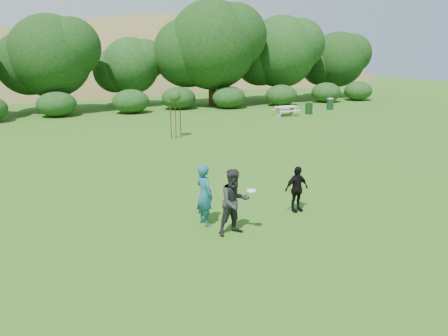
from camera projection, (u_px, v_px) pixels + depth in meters
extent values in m
plane|color=#19470C|center=(265.00, 227.00, 13.03)|extent=(120.00, 120.00, 0.00)
imported|color=#18566D|center=(205.00, 195.00, 13.04)|extent=(0.57, 0.75, 1.87)
imported|color=#252527|center=(234.00, 202.00, 12.34)|extent=(0.98, 0.79, 1.92)
imported|color=black|center=(297.00, 189.00, 14.17)|extent=(0.91, 0.43, 1.52)
cylinder|color=#143915|center=(309.00, 109.00, 36.08)|extent=(0.60, 0.60, 0.90)
cylinder|color=white|center=(251.00, 191.00, 12.27)|extent=(0.27, 0.27, 0.04)
cylinder|color=#3A2217|center=(176.00, 117.00, 25.99)|extent=(0.05, 0.05, 2.50)
sphere|color=#24491A|center=(175.00, 96.00, 25.66)|extent=(0.70, 0.70, 0.70)
cylinder|color=#3A2116|center=(171.00, 122.00, 25.94)|extent=(0.06, 0.06, 2.00)
cylinder|color=#3D2317|center=(180.00, 121.00, 26.17)|extent=(0.06, 0.06, 2.00)
cube|color=beige|center=(286.00, 107.00, 35.14)|extent=(1.80, 0.75, 0.08)
cube|color=#AFACA4|center=(279.00, 112.00, 34.98)|extent=(0.10, 0.70, 0.68)
cube|color=beige|center=(293.00, 111.00, 35.49)|extent=(0.10, 0.70, 0.68)
cube|color=silver|center=(290.00, 111.00, 34.68)|extent=(1.80, 0.28, 0.06)
cube|color=beige|center=(282.00, 109.00, 35.74)|extent=(1.80, 0.28, 0.06)
cylinder|color=#14391F|center=(330.00, 105.00, 38.81)|extent=(0.60, 0.60, 0.90)
ellipsoid|color=gray|center=(330.00, 99.00, 38.68)|extent=(0.60, 0.60, 0.20)
ellipsoid|color=olive|center=(175.00, 150.00, 88.09)|extent=(100.00, 64.00, 52.00)
ellipsoid|color=olive|center=(40.00, 140.00, 64.17)|extent=(80.00, 50.00, 28.00)
ellipsoid|color=olive|center=(246.00, 117.00, 79.45)|extent=(60.00, 44.00, 24.00)
cylinder|color=#3A2616|center=(54.00, 96.00, 36.64)|extent=(0.68, 0.68, 2.80)
sphere|color=#194214|center=(50.00, 56.00, 35.79)|extent=(6.73, 6.73, 6.73)
cylinder|color=#3A2616|center=(132.00, 94.00, 41.23)|extent=(0.60, 0.60, 2.27)
sphere|color=#194214|center=(131.00, 66.00, 40.56)|extent=(5.22, 5.22, 5.22)
cylinder|color=#3A2616|center=(212.00, 88.00, 41.21)|extent=(0.76, 0.76, 3.32)
sphere|color=#194214|center=(212.00, 45.00, 40.19)|extent=(8.12, 8.12, 8.12)
cylinder|color=#3A2616|center=(280.00, 86.00, 45.29)|extent=(0.71, 0.71, 2.97)
sphere|color=#194214|center=(281.00, 52.00, 44.39)|extent=(7.19, 7.19, 7.19)
cylinder|color=#3A2616|center=(336.00, 86.00, 49.40)|extent=(0.62, 0.62, 2.45)
sphere|color=#194214|center=(338.00, 60.00, 48.64)|extent=(6.03, 6.03, 6.03)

